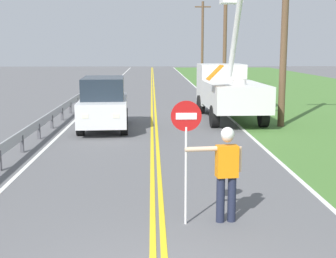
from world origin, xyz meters
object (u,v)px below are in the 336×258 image
(oncoming_suv_nearest, at_px, (104,103))
(utility_pole_near, at_px, (285,17))
(flagger_worker, at_px, (226,168))
(stop_sign_paddle, at_px, (186,135))
(utility_pole_mid, at_px, (225,29))
(utility_pole_far, at_px, (202,38))
(utility_bucket_truck, at_px, (228,88))

(oncoming_suv_nearest, distance_m, utility_pole_near, 8.15)
(flagger_worker, bearing_deg, stop_sign_paddle, -172.85)
(oncoming_suv_nearest, xyz_separation_m, utility_pole_mid, (7.48, 17.09, 3.58))
(stop_sign_paddle, xyz_separation_m, utility_pole_mid, (4.91, 27.84, 2.94))
(utility_pole_mid, xyz_separation_m, utility_pole_far, (0.27, 18.65, -0.26))
(utility_pole_near, bearing_deg, utility_pole_far, 89.40)
(utility_pole_far, bearing_deg, utility_pole_mid, -90.82)
(utility_bucket_truck, xyz_separation_m, utility_pole_far, (2.25, 32.97, 2.95))
(utility_bucket_truck, bearing_deg, utility_pole_near, -51.49)
(flagger_worker, distance_m, oncoming_suv_nearest, 11.16)
(stop_sign_paddle, bearing_deg, utility_pole_mid, 79.99)
(utility_bucket_truck, height_order, utility_pole_mid, utility_pole_mid)
(flagger_worker, xyz_separation_m, utility_bucket_truck, (2.16, 13.42, 0.39))
(stop_sign_paddle, height_order, utility_pole_mid, utility_pole_mid)
(stop_sign_paddle, height_order, utility_pole_far, utility_pole_far)
(utility_pole_far, bearing_deg, flagger_worker, -95.44)
(utility_pole_mid, relative_size, utility_pole_far, 1.06)
(utility_bucket_truck, bearing_deg, stop_sign_paddle, -102.22)
(utility_pole_near, relative_size, utility_pole_far, 1.03)
(flagger_worker, distance_m, utility_pole_near, 12.27)
(utility_bucket_truck, relative_size, utility_pole_far, 0.82)
(utility_bucket_truck, bearing_deg, utility_pole_far, 86.09)
(stop_sign_paddle, relative_size, utility_bucket_truck, 0.34)
(flagger_worker, xyz_separation_m, utility_pole_mid, (4.15, 27.74, 3.60))
(utility_bucket_truck, distance_m, oncoming_suv_nearest, 6.16)
(utility_pole_near, distance_m, utility_pole_mid, 16.68)
(utility_pole_mid, bearing_deg, utility_pole_near, -90.36)
(oncoming_suv_nearest, distance_m, utility_pole_far, 36.72)
(flagger_worker, height_order, stop_sign_paddle, stop_sign_paddle)
(flagger_worker, relative_size, stop_sign_paddle, 0.78)
(stop_sign_paddle, height_order, utility_bucket_truck, utility_bucket_truck)
(utility_pole_near, height_order, utility_pole_far, utility_pole_near)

